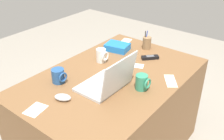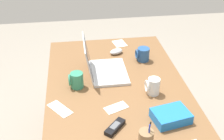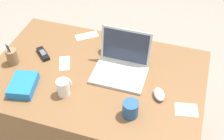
{
  "view_description": "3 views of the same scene",
  "coord_description": "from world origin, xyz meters",
  "px_view_note": "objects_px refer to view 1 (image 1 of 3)",
  "views": [
    {
      "loc": [
        1.25,
        0.98,
        1.69
      ],
      "look_at": [
        0.06,
        0.04,
        0.84
      ],
      "focal_mm": 42.2,
      "sensor_mm": 36.0,
      "label": 1
    },
    {
      "loc": [
        -1.49,
        0.24,
        1.79
      ],
      "look_at": [
        0.07,
        0.02,
        0.82
      ],
      "focal_mm": 46.45,
      "sensor_mm": 36.0,
      "label": 2
    },
    {
      "loc": [
        0.49,
        -1.23,
        2.06
      ],
      "look_at": [
        0.12,
        -0.03,
        0.86
      ],
      "focal_mm": 47.87,
      "sensor_mm": 36.0,
      "label": 3
    }
  ],
  "objects_px": {
    "pen_holder": "(147,43)",
    "snack_bag": "(117,47)",
    "cordless_phone": "(150,57)",
    "computer_mouse": "(63,97)",
    "coffee_mug_white": "(58,76)",
    "laptop": "(108,82)",
    "coffee_mug_spare": "(101,55)",
    "coffee_mug_tall": "(142,82)"
  },
  "relations": [
    {
      "from": "coffee_mug_white",
      "to": "coffee_mug_spare",
      "type": "distance_m",
      "value": 0.41
    },
    {
      "from": "coffee_mug_white",
      "to": "cordless_phone",
      "type": "distance_m",
      "value": 0.74
    },
    {
      "from": "cordless_phone",
      "to": "laptop",
      "type": "bearing_deg",
      "value": 0.67
    },
    {
      "from": "computer_mouse",
      "to": "snack_bag",
      "type": "height_order",
      "value": "snack_bag"
    },
    {
      "from": "coffee_mug_spare",
      "to": "cordless_phone",
      "type": "height_order",
      "value": "coffee_mug_spare"
    },
    {
      "from": "pen_holder",
      "to": "snack_bag",
      "type": "relative_size",
      "value": 0.83
    },
    {
      "from": "coffee_mug_white",
      "to": "coffee_mug_tall",
      "type": "height_order",
      "value": "coffee_mug_tall"
    },
    {
      "from": "coffee_mug_spare",
      "to": "pen_holder",
      "type": "bearing_deg",
      "value": 160.97
    },
    {
      "from": "cordless_phone",
      "to": "coffee_mug_tall",
      "type": "bearing_deg",
      "value": 24.13
    },
    {
      "from": "pen_holder",
      "to": "coffee_mug_tall",
      "type": "bearing_deg",
      "value": 28.9
    },
    {
      "from": "coffee_mug_white",
      "to": "coffee_mug_tall",
      "type": "relative_size",
      "value": 0.97
    },
    {
      "from": "cordless_phone",
      "to": "snack_bag",
      "type": "xyz_separation_m",
      "value": [
        0.03,
        -0.3,
        0.02
      ]
    },
    {
      "from": "snack_bag",
      "to": "cordless_phone",
      "type": "bearing_deg",
      "value": 95.1
    },
    {
      "from": "computer_mouse",
      "to": "coffee_mug_white",
      "type": "height_order",
      "value": "coffee_mug_white"
    },
    {
      "from": "coffee_mug_tall",
      "to": "coffee_mug_spare",
      "type": "distance_m",
      "value": 0.47
    },
    {
      "from": "computer_mouse",
      "to": "cordless_phone",
      "type": "xyz_separation_m",
      "value": [
        -0.8,
        0.13,
        -0.01
      ]
    },
    {
      "from": "coffee_mug_tall",
      "to": "cordless_phone",
      "type": "relative_size",
      "value": 0.78
    },
    {
      "from": "coffee_mug_spare",
      "to": "pen_holder",
      "type": "distance_m",
      "value": 0.45
    },
    {
      "from": "laptop",
      "to": "coffee_mug_white",
      "type": "relative_size",
      "value": 3.33
    },
    {
      "from": "laptop",
      "to": "cordless_phone",
      "type": "distance_m",
      "value": 0.54
    },
    {
      "from": "coffee_mug_tall",
      "to": "coffee_mug_white",
      "type": "bearing_deg",
      "value": -60.57
    },
    {
      "from": "pen_holder",
      "to": "coffee_mug_spare",
      "type": "bearing_deg",
      "value": -19.03
    },
    {
      "from": "coffee_mug_tall",
      "to": "pen_holder",
      "type": "bearing_deg",
      "value": -151.1
    },
    {
      "from": "coffee_mug_tall",
      "to": "snack_bag",
      "type": "height_order",
      "value": "coffee_mug_tall"
    },
    {
      "from": "computer_mouse",
      "to": "pen_holder",
      "type": "relative_size",
      "value": 0.66
    },
    {
      "from": "pen_holder",
      "to": "snack_bag",
      "type": "bearing_deg",
      "value": -45.76
    },
    {
      "from": "coffee_mug_white",
      "to": "pen_holder",
      "type": "bearing_deg",
      "value": 167.82
    },
    {
      "from": "laptop",
      "to": "pen_holder",
      "type": "height_order",
      "value": "laptop"
    },
    {
      "from": "coffee_mug_white",
      "to": "pen_holder",
      "type": "xyz_separation_m",
      "value": [
        -0.83,
        0.18,
        0.0
      ]
    },
    {
      "from": "computer_mouse",
      "to": "coffee_mug_white",
      "type": "distance_m",
      "value": 0.22
    },
    {
      "from": "coffee_mug_spare",
      "to": "pen_holder",
      "type": "relative_size",
      "value": 0.67
    },
    {
      "from": "laptop",
      "to": "snack_bag",
      "type": "bearing_deg",
      "value": -148.72
    },
    {
      "from": "coffee_mug_tall",
      "to": "pen_holder",
      "type": "distance_m",
      "value": 0.63
    },
    {
      "from": "coffee_mug_white",
      "to": "coffee_mug_tall",
      "type": "xyz_separation_m",
      "value": [
        -0.27,
        0.48,
        0.0
      ]
    },
    {
      "from": "coffee_mug_white",
      "to": "snack_bag",
      "type": "xyz_separation_m",
      "value": [
        -0.65,
        -0.0,
        -0.02
      ]
    },
    {
      "from": "computer_mouse",
      "to": "cordless_phone",
      "type": "height_order",
      "value": "computer_mouse"
    },
    {
      "from": "laptop",
      "to": "cordless_phone",
      "type": "bearing_deg",
      "value": -179.33
    },
    {
      "from": "cordless_phone",
      "to": "pen_holder",
      "type": "bearing_deg",
      "value": -140.05
    },
    {
      "from": "laptop",
      "to": "cordless_phone",
      "type": "xyz_separation_m",
      "value": [
        -0.54,
        -0.01,
        -0.04
      ]
    },
    {
      "from": "computer_mouse",
      "to": "coffee_mug_spare",
      "type": "height_order",
      "value": "coffee_mug_spare"
    },
    {
      "from": "coffee_mug_spare",
      "to": "pen_holder",
      "type": "xyz_separation_m",
      "value": [
        -0.42,
        0.15,
        -0.0
      ]
    },
    {
      "from": "coffee_mug_white",
      "to": "pen_holder",
      "type": "relative_size",
      "value": 0.62
    }
  ]
}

